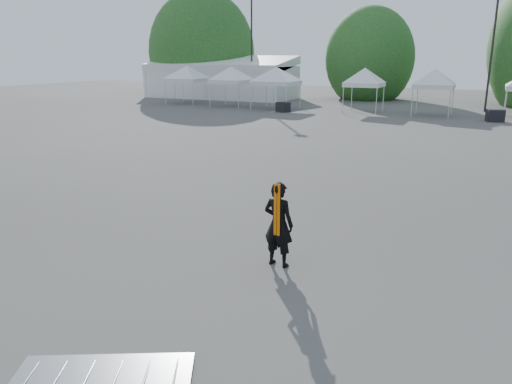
% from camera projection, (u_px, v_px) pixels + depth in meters
% --- Properties ---
extents(ground, '(120.00, 120.00, 0.00)m').
position_uv_depth(ground, '(310.00, 237.00, 11.88)').
color(ground, '#474442').
rests_on(ground, ground).
extents(marquee, '(15.00, 6.25, 4.23)m').
position_uv_depth(marquee, '(221.00, 78.00, 50.96)').
color(marquee, white).
rests_on(marquee, ground).
extents(light_pole_west, '(0.60, 0.25, 10.30)m').
position_uv_depth(light_pole_west, '(252.00, 39.00, 47.44)').
color(light_pole_west, black).
rests_on(light_pole_west, ground).
extents(light_pole_east, '(0.60, 0.25, 9.80)m').
position_uv_depth(light_pole_east, '(494.00, 37.00, 37.08)').
color(light_pole_east, black).
rests_on(light_pole_east, ground).
extents(tree_far_w, '(4.80, 4.80, 7.30)m').
position_uv_depth(tree_far_w, '(202.00, 53.00, 54.55)').
color(tree_far_w, '#382314').
rests_on(tree_far_w, ground).
extents(tree_mid_w, '(4.16, 4.16, 6.33)m').
position_uv_depth(tree_mid_w, '(370.00, 59.00, 49.02)').
color(tree_mid_w, '#382314').
rests_on(tree_mid_w, ground).
extents(tent_a, '(4.38, 4.38, 3.88)m').
position_uv_depth(tent_a, '(187.00, 69.00, 44.68)').
color(tent_a, silver).
rests_on(tent_a, ground).
extents(tent_b, '(4.12, 4.12, 3.88)m').
position_uv_depth(tent_b, '(231.00, 70.00, 42.05)').
color(tent_b, silver).
rests_on(tent_b, ground).
extents(tent_c, '(4.59, 4.59, 3.88)m').
position_uv_depth(tent_c, '(276.00, 70.00, 39.76)').
color(tent_c, silver).
rests_on(tent_c, ground).
extents(tent_d, '(3.81, 3.81, 3.88)m').
position_uv_depth(tent_d, '(365.00, 71.00, 37.35)').
color(tent_d, silver).
rests_on(tent_d, ground).
extents(tent_e, '(3.82, 3.82, 3.88)m').
position_uv_depth(tent_e, '(435.00, 72.00, 35.25)').
color(tent_e, silver).
rests_on(tent_e, ground).
extents(man, '(0.69, 0.49, 1.77)m').
position_uv_depth(man, '(278.00, 224.00, 10.07)').
color(man, black).
rests_on(man, ground).
extents(barrier_left, '(2.65, 2.14, 0.08)m').
position_uv_depth(barrier_left, '(101.00, 381.00, 6.56)').
color(barrier_left, gray).
rests_on(barrier_left, ground).
extents(crate_west, '(1.16, 1.05, 0.74)m').
position_uv_depth(crate_west, '(283.00, 107.00, 38.36)').
color(crate_west, black).
rests_on(crate_west, ground).
extents(crate_mid, '(1.22, 1.06, 0.80)m').
position_uv_depth(crate_mid, '(495.00, 116.00, 32.63)').
color(crate_mid, black).
rests_on(crate_mid, ground).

